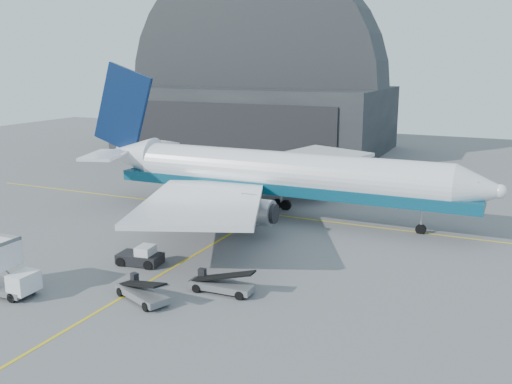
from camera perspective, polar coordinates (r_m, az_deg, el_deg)
The scene contains 8 objects.
ground at distance 47.76m, azimuth -9.02°, elevation -7.89°, with size 200.00×200.00×0.00m, color #565659.
taxi_lines at distance 58.10m, azimuth -2.08°, elevation -3.91°, with size 80.00×42.12×0.02m.
hangar at distance 112.48m, azimuth -0.08°, elevation 9.24°, with size 50.00×28.30×28.00m.
airliner at distance 62.77m, azimuth 1.48°, elevation 1.81°, with size 48.13×46.67×16.89m.
pushback_tug at distance 49.61m, azimuth -11.42°, elevation -6.40°, with size 3.91×2.56×1.71m.
belt_loader_a at distance 43.15m, azimuth -3.47°, elevation -9.21°, with size 5.18×1.98×1.96m.
belt_loader_b at distance 42.52m, azimuth -11.37°, elevation -9.80°, with size 5.17×3.38×1.96m.
traffic_cone at distance 45.40m, azimuth -5.14°, elevation -8.61°, with size 0.32×0.32×0.46m.
Camera 1 is at (25.21, -36.88, 16.88)m, focal length 40.00 mm.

